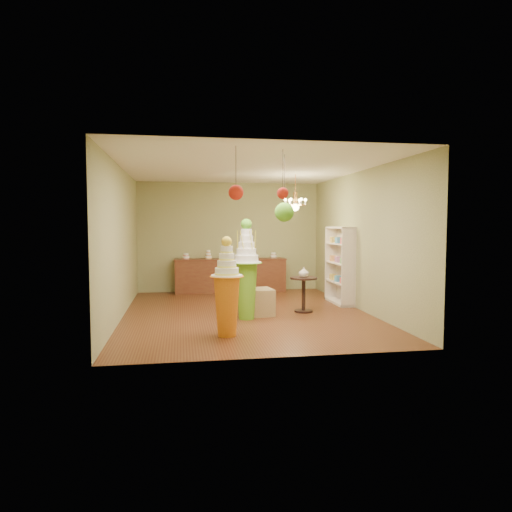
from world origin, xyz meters
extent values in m
plane|color=#562C17|center=(0.00, 0.00, 0.00)|extent=(6.50, 6.50, 0.00)
plane|color=white|center=(0.00, 0.00, 3.00)|extent=(6.50, 6.50, 0.00)
cube|color=#949767|center=(0.00, 3.25, 1.50)|extent=(5.00, 0.04, 3.00)
cube|color=#949767|center=(0.00, -3.25, 1.50)|extent=(5.00, 0.04, 3.00)
cube|color=#949767|center=(-2.50, 0.00, 1.50)|extent=(0.04, 6.50, 3.00)
cube|color=#949767|center=(2.50, 0.00, 1.50)|extent=(0.04, 6.50, 3.00)
cone|color=#69B427|center=(-0.07, -0.61, 0.55)|extent=(0.44, 0.44, 1.10)
cylinder|color=white|center=(-0.07, -0.61, 1.12)|extent=(0.59, 0.59, 0.03)
cylinder|color=white|center=(-0.07, -0.61, 1.19)|extent=(0.48, 0.48, 0.13)
cylinder|color=white|center=(-0.07, -0.61, 1.32)|extent=(0.40, 0.40, 0.13)
cylinder|color=white|center=(-0.07, -0.61, 1.45)|extent=(0.32, 0.32, 0.13)
cylinder|color=white|center=(-0.07, -0.61, 1.58)|extent=(0.27, 0.27, 0.13)
cylinder|color=white|center=(-0.07, -0.61, 1.70)|extent=(0.22, 0.22, 0.13)
sphere|color=#59B126|center=(-0.07, -0.61, 1.86)|extent=(0.21, 0.21, 0.21)
cone|color=orange|center=(-0.59, -1.90, 0.50)|extent=(0.52, 0.52, 0.99)
cylinder|color=white|center=(-0.59, -1.90, 1.01)|extent=(0.62, 0.62, 0.03)
cylinder|color=white|center=(-0.59, -1.90, 1.08)|extent=(0.47, 0.47, 0.12)
cylinder|color=white|center=(-0.59, -1.90, 1.20)|extent=(0.37, 0.37, 0.12)
cylinder|color=white|center=(-0.59, -1.90, 1.32)|extent=(0.30, 0.30, 0.12)
cylinder|color=white|center=(-0.59, -1.90, 1.44)|extent=(0.24, 0.24, 0.12)
sphere|color=gold|center=(-0.59, -1.90, 1.57)|extent=(0.17, 0.17, 0.17)
cube|color=#9C8255|center=(0.20, -0.28, 0.27)|extent=(0.66, 0.66, 0.54)
cube|color=brown|center=(0.00, 2.97, 0.45)|extent=(3.00, 0.50, 0.90)
cube|color=brown|center=(0.00, 2.97, 0.91)|extent=(3.04, 0.54, 0.03)
cylinder|color=white|center=(-1.20, 2.97, 1.00)|extent=(0.18, 0.18, 0.16)
cylinder|color=white|center=(-0.60, 2.97, 1.04)|extent=(0.18, 0.18, 0.24)
cylinder|color=white|center=(0.00, 2.97, 1.00)|extent=(0.18, 0.18, 0.16)
cylinder|color=white|center=(0.60, 2.97, 1.04)|extent=(0.18, 0.18, 0.24)
cylinder|color=white|center=(1.20, 2.97, 1.00)|extent=(0.18, 0.18, 0.16)
cube|color=beige|center=(2.48, 0.80, 0.90)|extent=(0.04, 1.20, 1.80)
cube|color=beige|center=(2.32, 0.80, 0.50)|extent=(0.30, 1.14, 0.03)
cube|color=beige|center=(2.32, 0.80, 0.95)|extent=(0.30, 1.14, 0.03)
cube|color=beige|center=(2.32, 0.80, 1.40)|extent=(0.30, 1.14, 0.03)
cylinder|color=black|center=(1.22, -0.10, 0.02)|extent=(0.45, 0.45, 0.04)
cylinder|color=black|center=(1.22, -0.10, 0.36)|extent=(0.09, 0.09, 0.72)
cylinder|color=black|center=(1.22, -0.10, 0.72)|extent=(0.68, 0.68, 0.04)
imported|color=beige|center=(1.22, -0.10, 0.85)|extent=(0.24, 0.24, 0.21)
cylinder|color=#393029|center=(-0.52, -2.66, 2.66)|extent=(0.01, 0.01, 0.68)
sphere|color=#AC1F14|center=(-0.52, -2.66, 2.32)|extent=(0.22, 0.22, 0.22)
cylinder|color=#393029|center=(0.36, -1.99, 2.53)|extent=(0.01, 0.01, 0.94)
sphere|color=#59B126|center=(0.36, -1.99, 2.06)|extent=(0.32, 0.32, 0.32)
cylinder|color=#393029|center=(0.22, -2.47, 2.67)|extent=(0.01, 0.01, 0.67)
sphere|color=#AC1F14|center=(0.22, -2.47, 2.33)|extent=(0.18, 0.18, 0.18)
cylinder|color=#CC8D48|center=(1.29, 0.92, 2.75)|extent=(0.02, 0.02, 0.50)
cylinder|color=#CC8D48|center=(1.29, 0.92, 2.45)|extent=(0.10, 0.10, 0.30)
sphere|color=#FFEA8C|center=(1.29, 0.92, 2.25)|extent=(0.18, 0.18, 0.18)
camera|label=1|loc=(-1.33, -9.36, 1.86)|focal=32.00mm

